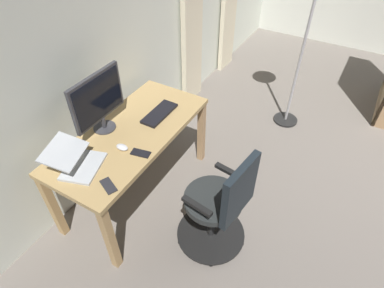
% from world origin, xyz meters
% --- Properties ---
extents(back_room_partition, '(5.89, 0.10, 2.58)m').
position_xyz_m(back_room_partition, '(0.00, -2.77, 1.29)').
color(back_room_partition, silver).
rests_on(back_room_partition, ground).
extents(curtain_right_panel, '(0.38, 0.06, 2.15)m').
position_xyz_m(curtain_right_panel, '(-0.34, -2.66, 1.07)').
color(curtain_right_panel, beige).
rests_on(curtain_right_panel, ground).
extents(desk, '(1.44, 0.65, 0.74)m').
position_xyz_m(desk, '(1.29, -2.30, 0.64)').
color(desk, tan).
rests_on(desk, ground).
extents(office_chair, '(0.56, 0.56, 0.96)m').
position_xyz_m(office_chair, '(1.40, -1.43, 0.44)').
color(office_chair, black).
rests_on(office_chair, ground).
extents(computer_monitor, '(0.51, 0.18, 0.48)m').
position_xyz_m(computer_monitor, '(1.36, -2.51, 1.01)').
color(computer_monitor, '#333338').
rests_on(computer_monitor, desk).
extents(computer_keyboard, '(0.36, 0.14, 0.02)m').
position_xyz_m(computer_keyboard, '(0.98, -2.22, 0.75)').
color(computer_keyboard, black).
rests_on(computer_keyboard, desk).
extents(laptop, '(0.40, 0.42, 0.17)m').
position_xyz_m(laptop, '(1.78, -2.38, 0.79)').
color(laptop, '#B7BCC1').
rests_on(laptop, desk).
extents(computer_mouse, '(0.06, 0.10, 0.04)m').
position_xyz_m(computer_mouse, '(1.48, -2.22, 0.75)').
color(computer_mouse, silver).
rests_on(computer_mouse, desk).
extents(cell_phone_by_monitor, '(0.10, 0.15, 0.01)m').
position_xyz_m(cell_phone_by_monitor, '(1.45, -2.07, 0.74)').
color(cell_phone_by_monitor, black).
rests_on(cell_phone_by_monitor, desk).
extents(cell_phone_face_up, '(0.12, 0.16, 0.01)m').
position_xyz_m(cell_phone_face_up, '(1.81, -2.07, 0.74)').
color(cell_phone_face_up, '#232328').
rests_on(cell_phone_face_up, desk).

